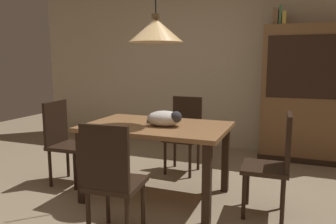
% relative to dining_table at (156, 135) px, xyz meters
% --- Properties ---
extents(ground, '(10.00, 10.00, 0.00)m').
position_rel_dining_table_xyz_m(ground, '(0.08, -0.42, -0.65)').
color(ground, '#998466').
extents(back_wall, '(6.40, 0.10, 2.90)m').
position_rel_dining_table_xyz_m(back_wall, '(0.08, 2.23, 0.80)').
color(back_wall, beige).
rests_on(back_wall, ground).
extents(dining_table, '(1.40, 0.90, 0.75)m').
position_rel_dining_table_xyz_m(dining_table, '(0.00, 0.00, 0.00)').
color(dining_table, olive).
rests_on(dining_table, ground).
extents(chair_near_front, '(0.43, 0.43, 0.93)m').
position_rel_dining_table_xyz_m(chair_near_front, '(0.01, -0.88, -0.14)').
color(chair_near_front, black).
rests_on(chair_near_front, ground).
extents(chair_right_side, '(0.41, 0.41, 0.93)m').
position_rel_dining_table_xyz_m(chair_right_side, '(1.13, 0.00, -0.14)').
color(chair_right_side, black).
rests_on(chair_right_side, ground).
extents(chair_left_side, '(0.42, 0.42, 0.93)m').
position_rel_dining_table_xyz_m(chair_left_side, '(-1.13, -0.00, -0.14)').
color(chair_left_side, black).
rests_on(chair_left_side, ground).
extents(chair_far_back, '(0.41, 0.41, 0.93)m').
position_rel_dining_table_xyz_m(chair_far_back, '(0.00, 0.88, -0.14)').
color(chair_far_back, black).
rests_on(chair_far_back, ground).
extents(cat_sleeping, '(0.40, 0.29, 0.16)m').
position_rel_dining_table_xyz_m(cat_sleeping, '(0.11, -0.04, 0.18)').
color(cat_sleeping, silver).
rests_on(cat_sleeping, dining_table).
extents(pendant_lamp, '(0.52, 0.52, 1.30)m').
position_rel_dining_table_xyz_m(pendant_lamp, '(0.00, 0.00, 1.01)').
color(pendant_lamp, '#E5B775').
extents(hutch_bookcase, '(1.12, 0.45, 1.85)m').
position_rel_dining_table_xyz_m(hutch_bookcase, '(1.38, 1.90, 0.24)').
color(hutch_bookcase, brown).
rests_on(hutch_bookcase, ground).
extents(book_brown_thick, '(0.06, 0.24, 0.22)m').
position_rel_dining_table_xyz_m(book_brown_thick, '(0.96, 1.90, 1.31)').
color(book_brown_thick, brown).
rests_on(book_brown_thick, hutch_bookcase).
extents(book_green_slim, '(0.03, 0.20, 0.26)m').
position_rel_dining_table_xyz_m(book_green_slim, '(1.02, 1.90, 1.33)').
color(book_green_slim, '#427A4C').
rests_on(book_green_slim, hutch_bookcase).
extents(book_yellow_short, '(0.04, 0.20, 0.18)m').
position_rel_dining_table_xyz_m(book_yellow_short, '(1.08, 1.90, 1.29)').
color(book_yellow_short, gold).
rests_on(book_yellow_short, hutch_bookcase).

